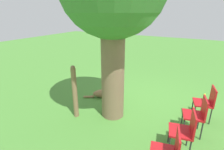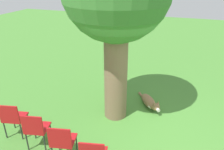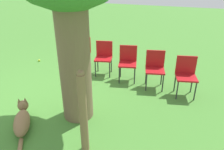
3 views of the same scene
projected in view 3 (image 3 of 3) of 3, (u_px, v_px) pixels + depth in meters
ground_plane at (54, 97)px, 4.92m from camera, size 30.00×30.00×0.00m
dog at (22, 120)px, 3.95m from camera, size 1.08×0.80×0.39m
fence_post at (83, 113)px, 3.19m from camera, size 0.12×0.12×1.39m
red_chair_0 at (82, 51)px, 6.19m from camera, size 0.50×0.52×0.89m
red_chair_1 at (104, 55)px, 5.85m from camera, size 0.50×0.52×0.89m
red_chair_2 at (128, 61)px, 5.51m from camera, size 0.50×0.52×0.89m
red_chair_3 at (155, 66)px, 5.17m from camera, size 0.50×0.52×0.89m
red_chair_4 at (186, 73)px, 4.83m from camera, size 0.50×0.52×0.89m
tennis_ball at (39, 60)px, 6.83m from camera, size 0.07×0.07×0.07m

